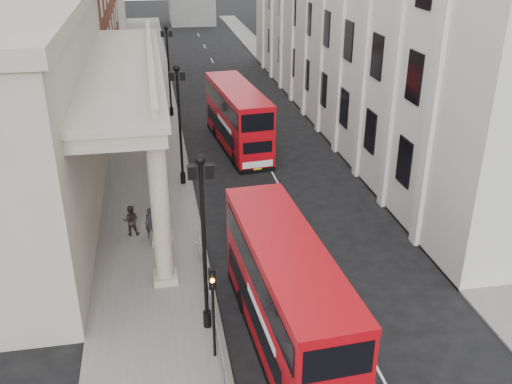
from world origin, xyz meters
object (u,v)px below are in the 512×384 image
bus_near (286,294)px  pedestrian_b (131,220)px  bus_far (238,117)px  lamp_post_south (203,233)px  pedestrian_c (157,182)px  lamp_post_mid (179,118)px  pedestrian_a (151,223)px  traffic_light (213,297)px  lamp_post_north (168,65)px

bus_near → pedestrian_b: bearing=118.2°
bus_far → pedestrian_b: (-8.40, -13.53, -1.55)m
lamp_post_south → bus_near: lamp_post_south is taller
lamp_post_south → pedestrian_c: size_ratio=4.38×
bus_near → pedestrian_c: size_ratio=6.17×
lamp_post_mid → bus_far: lamp_post_mid is taller
lamp_post_south → lamp_post_mid: size_ratio=1.00×
pedestrian_a → traffic_light: bearing=-73.8°
bus_near → pedestrian_a: bearing=114.9°
bus_near → pedestrian_b: 12.83m
pedestrian_a → pedestrian_b: pedestrian_b is taller
traffic_light → pedestrian_b: (-3.55, 11.23, -2.06)m
bus_far → pedestrian_c: 10.88m
bus_far → lamp_post_south: bearing=-107.9°
lamp_post_mid → traffic_light: size_ratio=1.93×
lamp_post_south → pedestrian_a: 9.76m
bus_near → pedestrian_a: (-5.52, 10.30, -1.58)m
lamp_post_north → pedestrian_b: bearing=-98.6°
lamp_post_mid → pedestrian_b: (-3.45, -6.79, -3.86)m
lamp_post_north → bus_near: lamp_post_north is taller
pedestrian_b → lamp_post_north: bearing=-92.4°
pedestrian_b → pedestrian_c: bearing=-101.7°
lamp_post_south → lamp_post_north: same height
bus_near → bus_far: (1.75, 24.39, -0.01)m
bus_near → pedestrian_a: 11.79m
lamp_post_south → bus_near: (3.20, -1.64, -2.30)m
bus_far → pedestrian_b: bus_far is taller
lamp_post_mid → pedestrian_b: bearing=-116.9°
pedestrian_b → pedestrian_c: pedestrian_c is taller
lamp_post_south → pedestrian_c: bearing=97.1°
lamp_post_mid → traffic_light: lamp_post_mid is taller
lamp_post_mid → pedestrian_c: bearing=-137.2°
lamp_post_mid → lamp_post_south: bearing=-90.0°
bus_near → pedestrian_c: 16.82m
bus_far → pedestrian_a: (-7.27, -14.09, -1.56)m
lamp_post_north → bus_near: (3.20, -33.64, -2.30)m
lamp_post_south → lamp_post_north: (0.00, 32.00, 0.00)m
lamp_post_south → pedestrian_c: lamp_post_south is taller
bus_far → pedestrian_b: size_ratio=6.30×
lamp_post_south → pedestrian_a: bearing=105.0°
bus_far → bus_near: bearing=-99.8°
bus_near → bus_far: bearing=82.6°
lamp_post_mid → pedestrian_c: 4.55m
pedestrian_a → lamp_post_mid: bearing=75.9°
traffic_light → pedestrian_c: 16.60m
lamp_post_mid → lamp_post_north: same height
lamp_post_mid → bus_far: bearing=53.7°
pedestrian_c → pedestrian_a: bearing=-85.2°
pedestrian_a → pedestrian_b: bearing=157.1°
lamp_post_mid → pedestrian_a: lamp_post_mid is taller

